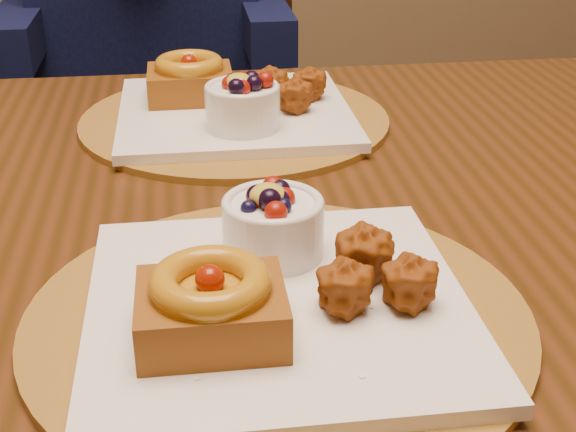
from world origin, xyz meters
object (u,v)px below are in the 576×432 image
at_px(place_setting_near, 274,293).
at_px(chair_far, 211,119).
at_px(dining_table, 253,265).
at_px(place_setting_far, 233,106).

bearing_deg(place_setting_near, chair_far, 90.10).
bearing_deg(chair_far, place_setting_near, -94.52).
height_order(dining_table, place_setting_near, place_setting_near).
distance_m(dining_table, chair_far, 1.02).
distance_m(place_setting_near, chair_far, 1.26).
height_order(place_setting_near, place_setting_far, place_setting_far).
height_order(place_setting_near, chair_far, chair_far).
bearing_deg(place_setting_far, place_setting_near, -89.96).
distance_m(place_setting_near, place_setting_far, 0.43).
distance_m(dining_table, place_setting_far, 0.24).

